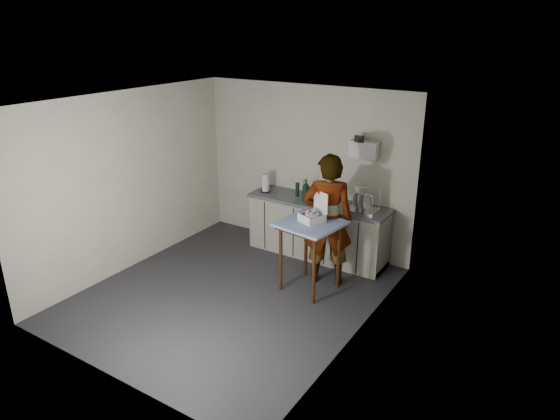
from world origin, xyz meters
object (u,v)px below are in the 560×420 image
Objects in this scene: soap_bottle at (306,190)px; side_table at (310,231)px; soda_can at (321,198)px; dark_bottle at (297,190)px; kitchen_counter at (318,230)px; paper_towel at (266,183)px; bakery_box at (313,215)px; standing_man at (328,220)px; dish_rack at (362,206)px.

side_table is at bearing -57.09° from soap_bottle.
soda_can is 0.45m from dark_bottle.
kitchen_counter is 1.15m from side_table.
paper_towel is (-0.54, -0.08, 0.03)m from dark_bottle.
paper_towel is at bearing 153.42° from side_table.
soda_can reaches higher than kitchen_counter.
kitchen_counter is 1.21m from bakery_box.
dark_bottle is at bearing -63.36° from standing_man.
standing_man reaches higher than paper_towel.
bakery_box reaches higher than soda_can.
soap_bottle is (-0.58, 0.90, 0.22)m from side_table.
side_table is 1.64m from paper_towel.
bakery_box is (0.80, -0.96, 0.05)m from dark_bottle.
paper_towel reaches higher than side_table.
dark_bottle is (-0.21, 0.10, -0.06)m from soap_bottle.
side_table is at bearing -34.69° from paper_towel.
kitchen_counter is 1.20× the size of standing_man.
standing_man is at bearing -107.59° from dish_rack.
soap_bottle is at bearing -154.55° from kitchen_counter.
side_table is 1.03m from soda_can.
side_table is 0.33m from standing_man.
dish_rack is (1.10, -0.03, -0.04)m from dark_bottle.
bakery_box is (0.59, -0.86, -0.00)m from soap_bottle.
paper_towel is at bearing -176.32° from kitchen_counter.
soap_bottle reaches higher than dark_bottle.
standing_man is 1.13m from dark_bottle.
standing_man is 0.91m from soap_bottle.
standing_man is 6.39× the size of paper_towel.
kitchen_counter is 0.99m from standing_man.
bakery_box is at bearing -33.16° from paper_towel.
side_table is 3.37× the size of paper_towel.
soap_bottle is 0.90m from dish_rack.
soda_can is at bearing 117.96° from side_table.
bakery_box reaches higher than dish_rack.
kitchen_counter is 5.74× the size of bakery_box.
soda_can is at bearing -19.08° from kitchen_counter.
side_table is 0.53× the size of standing_man.
soap_bottle is 0.76m from paper_towel.
dark_bottle is at bearing 177.12° from kitchen_counter.
kitchen_counter is 7.65× the size of paper_towel.
bakery_box reaches higher than soap_bottle.
bakery_box is at bearing -107.88° from dish_rack.
soap_bottle reaches higher than dish_rack.
side_table reaches higher than kitchen_counter.
kitchen_counter is at bearing 120.61° from side_table.
paper_towel is at bearing 178.19° from soap_bottle.
paper_towel is at bearing -177.74° from soda_can.
dish_rack reaches higher than paper_towel.
dish_rack is (0.72, -0.01, 0.55)m from kitchen_counter.
kitchen_counter is 0.55m from soda_can.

